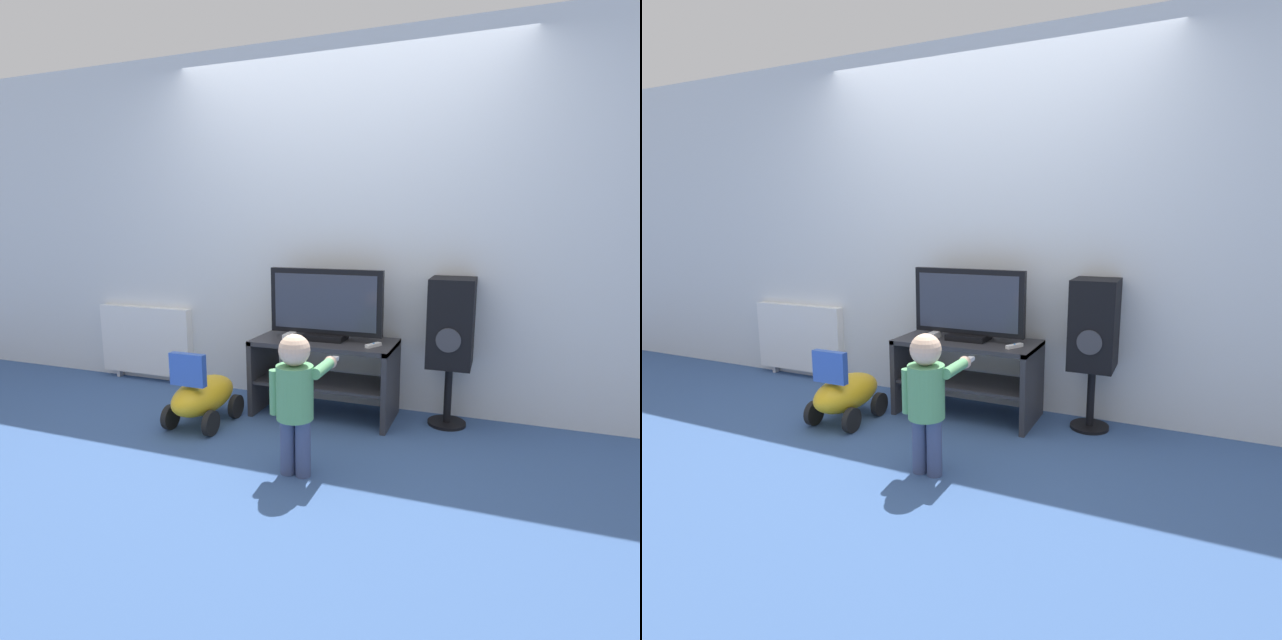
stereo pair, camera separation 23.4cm
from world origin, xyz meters
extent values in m
plane|color=#38568C|center=(0.00, 0.00, 0.00)|extent=(16.00, 16.00, 0.00)
cube|color=silver|center=(0.00, 0.54, 1.30)|extent=(10.00, 0.06, 2.60)
cube|color=#2D2D33|center=(0.00, 0.23, 0.53)|extent=(0.98, 0.46, 0.03)
cube|color=#2D2D33|center=(0.00, 0.23, 0.24)|extent=(0.94, 0.42, 0.02)
cube|color=#2D2D33|center=(-0.47, 0.23, 0.27)|extent=(0.04, 0.46, 0.54)
cube|color=#2D2D33|center=(0.47, 0.23, 0.27)|extent=(0.04, 0.46, 0.54)
cube|color=black|center=(0.00, 0.25, 0.56)|extent=(0.28, 0.20, 0.04)
cube|color=black|center=(0.00, 0.25, 0.81)|extent=(0.81, 0.05, 0.45)
cube|color=#333847|center=(0.00, 0.23, 0.81)|extent=(0.74, 0.01, 0.38)
cube|color=white|center=(-0.24, 0.18, 0.56)|extent=(0.05, 0.15, 0.04)
cube|color=#3F8CE5|center=(-0.24, 0.10, 0.56)|extent=(0.03, 0.00, 0.01)
cube|color=white|center=(0.37, 0.16, 0.55)|extent=(0.09, 0.13, 0.02)
cylinder|color=#337FD8|center=(0.37, 0.16, 0.57)|extent=(0.01, 0.01, 0.00)
cylinder|color=#3F4C72|center=(0.10, -0.65, 0.16)|extent=(0.08, 0.08, 0.32)
cylinder|color=#3F4C72|center=(0.19, -0.65, 0.16)|extent=(0.08, 0.08, 0.32)
cylinder|color=#599E66|center=(0.15, -0.65, 0.46)|extent=(0.20, 0.20, 0.29)
sphere|color=beige|center=(0.15, -0.65, 0.69)|extent=(0.17, 0.17, 0.17)
cylinder|color=#599E66|center=(0.03, -0.65, 0.45)|extent=(0.06, 0.06, 0.24)
cylinder|color=#599E66|center=(0.26, -0.53, 0.57)|extent=(0.06, 0.24, 0.06)
sphere|color=beige|center=(0.26, -0.41, 0.57)|extent=(0.07, 0.07, 0.07)
cube|color=white|center=(0.26, -0.37, 0.57)|extent=(0.03, 0.13, 0.02)
cylinder|color=black|center=(0.84, 0.33, 0.01)|extent=(0.25, 0.25, 0.02)
cylinder|color=black|center=(0.84, 0.33, 0.21)|extent=(0.05, 0.05, 0.42)
cube|color=black|center=(0.84, 0.33, 0.70)|extent=(0.28, 0.32, 0.58)
cylinder|color=#38383D|center=(0.84, 0.17, 0.62)|extent=(0.15, 0.01, 0.15)
ellipsoid|color=gold|center=(-0.71, -0.21, 0.20)|extent=(0.31, 0.59, 0.23)
cube|color=blue|center=(-0.71, -0.37, 0.42)|extent=(0.25, 0.05, 0.21)
cylinder|color=black|center=(-0.87, -0.04, 0.08)|extent=(0.04, 0.16, 0.16)
cylinder|color=black|center=(-0.56, -0.04, 0.08)|extent=(0.04, 0.16, 0.16)
cylinder|color=black|center=(-0.87, -0.37, 0.08)|extent=(0.04, 0.16, 0.16)
cylinder|color=black|center=(-0.56, -0.37, 0.08)|extent=(0.04, 0.16, 0.16)
cube|color=white|center=(-1.72, 0.47, 0.35)|extent=(0.89, 0.08, 0.58)
cube|color=silver|center=(-2.03, 0.47, 0.03)|extent=(0.03, 0.05, 0.06)
cube|color=silver|center=(-1.40, 0.47, 0.03)|extent=(0.03, 0.05, 0.06)
camera|label=1|loc=(1.12, -2.96, 1.32)|focal=28.00mm
camera|label=2|loc=(1.34, -2.87, 1.32)|focal=28.00mm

